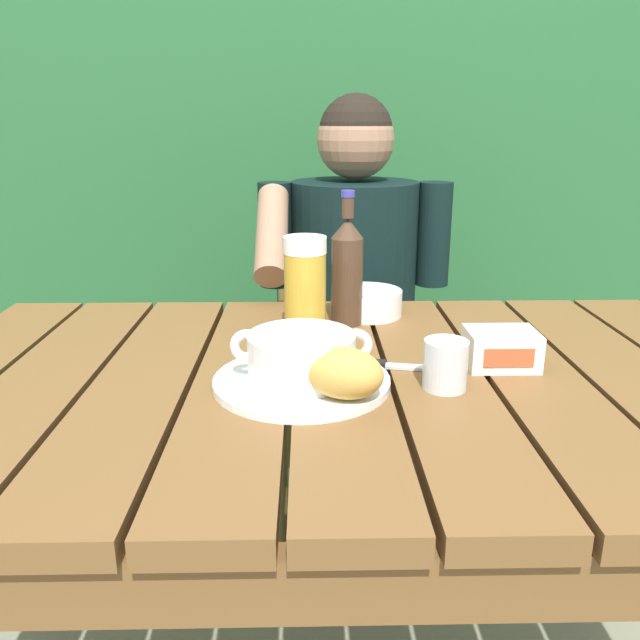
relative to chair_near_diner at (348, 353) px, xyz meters
name	(u,v)px	position (x,y,z in m)	size (l,w,h in m)	color
dining_table	(339,429)	(-0.07, -0.85, 0.19)	(1.36, 0.82, 0.75)	brown
hedge_backdrop	(330,166)	(-0.03, 0.63, 0.50)	(3.97, 0.86, 1.83)	#275F32
chair_near_diner	(348,353)	(0.00, 0.00, 0.00)	(0.42, 0.47, 0.95)	brown
person_eating	(353,294)	(0.00, -0.20, 0.24)	(0.48, 0.47, 1.19)	black
serving_plate	(302,381)	(-0.13, -0.90, 0.29)	(0.26, 0.26, 0.01)	white
soup_bowl	(301,355)	(-0.13, -0.90, 0.33)	(0.21, 0.16, 0.08)	white
bread_roll	(344,373)	(-0.07, -0.97, 0.33)	(0.14, 0.12, 0.07)	gold
beer_glass	(305,287)	(-0.12, -0.67, 0.38)	(0.08, 0.08, 0.18)	gold
beer_bottle	(347,269)	(-0.05, -0.60, 0.39)	(0.06, 0.06, 0.25)	#483122
water_glass_small	(445,365)	(0.08, -0.91, 0.32)	(0.07, 0.07, 0.07)	silver
butter_tub	(501,349)	(0.19, -0.83, 0.32)	(0.11, 0.08, 0.06)	white
table_knife	(384,365)	(0.00, -0.83, 0.29)	(0.15, 0.05, 0.01)	silver
diner_bowl	(367,302)	(0.00, -0.54, 0.31)	(0.14, 0.14, 0.05)	white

